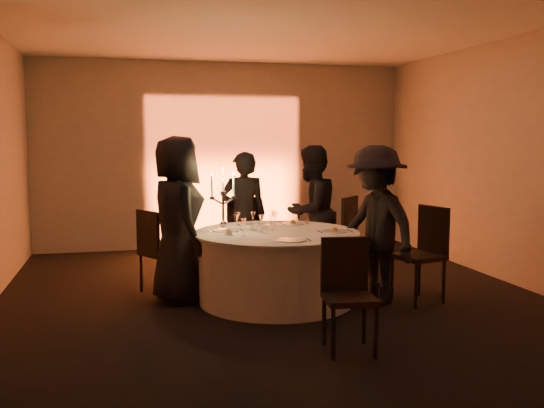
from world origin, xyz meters
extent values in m
plane|color=black|center=(0.00, 0.00, 0.00)|extent=(7.00, 7.00, 0.00)
plane|color=white|center=(0.00, 0.00, 3.00)|extent=(7.00, 7.00, 0.00)
plane|color=#9E9993|center=(0.00, 3.50, 1.50)|extent=(7.00, 0.00, 7.00)
plane|color=#9E9993|center=(0.00, -3.50, 1.50)|extent=(7.00, 0.00, 7.00)
plane|color=#9E9993|center=(3.00, 0.00, 1.50)|extent=(0.00, 7.00, 7.00)
cube|color=black|center=(0.00, 3.20, 0.05)|extent=(0.25, 0.12, 0.10)
cylinder|color=black|center=(0.00, 0.00, 0.01)|extent=(0.60, 0.60, 0.03)
cylinder|color=black|center=(0.00, 0.00, 0.38)|extent=(0.20, 0.20, 0.75)
cylinder|color=white|center=(0.00, 0.00, 0.38)|extent=(1.68, 1.68, 0.75)
cylinder|color=white|center=(0.00, 0.00, 0.76)|extent=(1.80, 1.80, 0.02)
cube|color=black|center=(-1.18, 0.70, 0.46)|extent=(0.58, 0.58, 0.05)
cube|color=black|center=(-1.34, 0.60, 0.72)|extent=(0.25, 0.38, 0.48)
cylinder|color=black|center=(-0.93, 0.64, 0.23)|extent=(0.04, 0.04, 0.45)
cylinder|color=black|center=(-1.12, 0.95, 0.23)|extent=(0.04, 0.04, 0.45)
cylinder|color=black|center=(-1.24, 0.45, 0.23)|extent=(0.04, 0.04, 0.45)
cylinder|color=black|center=(-1.43, 0.76, 0.23)|extent=(0.04, 0.04, 0.45)
cube|color=black|center=(-0.06, 1.73, 0.48)|extent=(0.45, 0.45, 0.05)
cube|color=black|center=(-0.07, 1.53, 0.75)|extent=(0.44, 0.05, 0.50)
cylinder|color=black|center=(0.14, 1.91, 0.23)|extent=(0.04, 0.04, 0.47)
cylinder|color=black|center=(-0.24, 1.93, 0.23)|extent=(0.04, 0.04, 0.47)
cylinder|color=black|center=(0.12, 1.54, 0.23)|extent=(0.04, 0.04, 0.47)
cylinder|color=black|center=(-0.25, 1.55, 0.23)|extent=(0.04, 0.04, 0.47)
cube|color=black|center=(1.01, 0.97, 0.50)|extent=(0.65, 0.65, 0.05)
cube|color=black|center=(1.16, 0.82, 0.78)|extent=(0.34, 0.36, 0.52)
cylinder|color=black|center=(1.01, 1.24, 0.25)|extent=(0.04, 0.04, 0.49)
cylinder|color=black|center=(0.74, 0.96, 0.25)|extent=(0.04, 0.04, 0.49)
cylinder|color=black|center=(1.29, 0.97, 0.25)|extent=(0.04, 0.04, 0.49)
cylinder|color=black|center=(1.02, 0.69, 0.25)|extent=(0.04, 0.04, 0.49)
cube|color=black|center=(1.49, -0.38, 0.50)|extent=(0.55, 0.55, 0.05)
cube|color=black|center=(1.69, -0.33, 0.78)|extent=(0.15, 0.45, 0.52)
cylinder|color=black|center=(1.26, -0.24, 0.24)|extent=(0.04, 0.04, 0.49)
cylinder|color=black|center=(1.35, -0.62, 0.24)|extent=(0.04, 0.04, 0.49)
cylinder|color=black|center=(1.63, -0.15, 0.24)|extent=(0.04, 0.04, 0.49)
cylinder|color=black|center=(1.73, -0.52, 0.24)|extent=(0.04, 0.04, 0.49)
cube|color=black|center=(0.20, -1.68, 0.45)|extent=(0.46, 0.46, 0.05)
cube|color=black|center=(0.23, -1.49, 0.71)|extent=(0.41, 0.09, 0.47)
cylinder|color=black|center=(0.01, -1.83, 0.22)|extent=(0.04, 0.04, 0.44)
cylinder|color=black|center=(0.36, -1.87, 0.22)|extent=(0.04, 0.04, 0.44)
cylinder|color=black|center=(0.05, -1.48, 0.22)|extent=(0.04, 0.04, 0.44)
cylinder|color=black|center=(0.40, -1.52, 0.22)|extent=(0.04, 0.04, 0.44)
imported|color=black|center=(-1.04, 0.26, 0.90)|extent=(0.77, 0.99, 1.80)
imported|color=black|center=(-0.12, 1.23, 0.80)|extent=(0.62, 0.44, 1.61)
imported|color=black|center=(0.72, 1.03, 0.84)|extent=(1.04, 0.99, 1.69)
imported|color=black|center=(1.01, -0.34, 0.85)|extent=(0.95, 1.24, 1.70)
cylinder|color=white|center=(-0.53, 0.17, 0.78)|extent=(0.29, 0.29, 0.01)
cube|color=#BBBBBF|center=(-0.70, 0.17, 0.78)|extent=(0.01, 0.17, 0.01)
cube|color=#BBBBBF|center=(-0.36, 0.17, 0.78)|extent=(0.02, 0.17, 0.01)
cylinder|color=white|center=(-0.14, 0.52, 0.78)|extent=(0.27, 0.27, 0.01)
cube|color=#BBBBBF|center=(-0.31, 0.52, 0.78)|extent=(0.02, 0.17, 0.01)
cube|color=#BBBBBF|center=(0.03, 0.52, 0.78)|extent=(0.01, 0.17, 0.01)
cylinder|color=white|center=(0.33, 0.51, 0.78)|extent=(0.26, 0.26, 0.01)
cube|color=#BBBBBF|center=(0.16, 0.51, 0.78)|extent=(0.02, 0.17, 0.01)
cube|color=#BBBBBF|center=(0.50, 0.51, 0.78)|extent=(0.01, 0.17, 0.01)
sphere|color=gold|center=(0.33, 0.51, 0.82)|extent=(0.07, 0.07, 0.07)
cylinder|color=white|center=(0.61, -0.17, 0.78)|extent=(0.27, 0.27, 0.01)
cube|color=#BBBBBF|center=(0.44, -0.17, 0.78)|extent=(0.02, 0.17, 0.01)
cube|color=#BBBBBF|center=(0.78, -0.17, 0.78)|extent=(0.01, 0.17, 0.01)
sphere|color=gold|center=(0.61, -0.17, 0.82)|extent=(0.07, 0.07, 0.07)
cylinder|color=white|center=(0.00, -0.61, 0.78)|extent=(0.29, 0.29, 0.01)
cube|color=#BBBBBF|center=(-0.17, -0.61, 0.78)|extent=(0.02, 0.17, 0.01)
cube|color=#BBBBBF|center=(0.17, -0.61, 0.78)|extent=(0.02, 0.17, 0.01)
cylinder|color=white|center=(-0.54, -0.10, 0.77)|extent=(0.11, 0.11, 0.01)
cylinder|color=white|center=(-0.54, -0.10, 0.81)|extent=(0.07, 0.07, 0.06)
cylinder|color=silver|center=(-0.55, 0.19, 0.78)|extent=(0.14, 0.14, 0.02)
sphere|color=silver|center=(-0.55, 0.19, 0.85)|extent=(0.08, 0.08, 0.08)
cylinder|color=silver|center=(-0.55, 0.19, 0.99)|extent=(0.03, 0.03, 0.37)
cylinder|color=silver|center=(-0.55, 0.19, 1.19)|extent=(0.06, 0.06, 0.03)
cylinder|color=white|center=(-0.55, 0.19, 1.31)|extent=(0.02, 0.02, 0.24)
cone|color=yellow|center=(-0.55, 0.19, 1.45)|extent=(0.02, 0.02, 0.04)
cylinder|color=silver|center=(-0.61, 0.19, 1.10)|extent=(0.13, 0.02, 0.09)
cylinder|color=silver|center=(-0.67, 0.19, 1.13)|extent=(0.06, 0.06, 0.03)
cylinder|color=white|center=(-0.67, 0.19, 1.26)|extent=(0.02, 0.02, 0.24)
cone|color=yellow|center=(-0.67, 0.19, 1.40)|extent=(0.02, 0.02, 0.04)
cylinder|color=silver|center=(-0.49, 0.19, 1.10)|extent=(0.13, 0.02, 0.09)
cylinder|color=silver|center=(-0.43, 0.19, 1.13)|extent=(0.06, 0.06, 0.03)
cylinder|color=white|center=(-0.43, 0.19, 1.26)|extent=(0.02, 0.02, 0.24)
cone|color=yellow|center=(-0.43, 0.19, 1.40)|extent=(0.02, 0.02, 0.04)
cylinder|color=white|center=(0.07, 0.42, 0.77)|extent=(0.06, 0.06, 0.01)
cylinder|color=white|center=(0.07, 0.42, 0.83)|extent=(0.01, 0.01, 0.10)
cone|color=white|center=(0.07, 0.42, 0.92)|extent=(0.07, 0.07, 0.09)
cylinder|color=white|center=(-0.20, 0.28, 0.77)|extent=(0.06, 0.06, 0.01)
cylinder|color=white|center=(-0.20, 0.28, 0.83)|extent=(0.01, 0.01, 0.10)
cone|color=white|center=(-0.20, 0.28, 0.92)|extent=(0.07, 0.07, 0.09)
cylinder|color=white|center=(-0.17, 0.01, 0.77)|extent=(0.06, 0.06, 0.01)
cylinder|color=white|center=(-0.17, 0.01, 0.83)|extent=(0.01, 0.01, 0.10)
cone|color=white|center=(-0.17, 0.01, 0.92)|extent=(0.07, 0.07, 0.09)
cylinder|color=white|center=(-0.43, 0.07, 0.77)|extent=(0.06, 0.06, 0.01)
cylinder|color=white|center=(-0.43, 0.07, 0.83)|extent=(0.01, 0.01, 0.10)
cone|color=white|center=(-0.43, 0.07, 0.92)|extent=(0.07, 0.07, 0.09)
cylinder|color=white|center=(-0.38, 0.27, 0.77)|extent=(0.06, 0.06, 0.01)
cylinder|color=white|center=(-0.38, 0.27, 0.83)|extent=(0.01, 0.01, 0.10)
cone|color=white|center=(-0.38, 0.27, 0.92)|extent=(0.07, 0.07, 0.09)
cylinder|color=white|center=(-0.04, 0.05, 0.77)|extent=(0.06, 0.06, 0.01)
cylinder|color=white|center=(-0.04, 0.05, 0.83)|extent=(0.01, 0.01, 0.10)
cone|color=white|center=(-0.04, 0.05, 0.92)|extent=(0.07, 0.07, 0.09)
cylinder|color=white|center=(0.05, 0.28, 0.77)|extent=(0.06, 0.06, 0.01)
cylinder|color=white|center=(0.05, 0.28, 0.83)|extent=(0.01, 0.01, 0.10)
cone|color=white|center=(0.05, 0.28, 0.92)|extent=(0.07, 0.07, 0.09)
cylinder|color=white|center=(-0.41, -0.26, 0.77)|extent=(0.06, 0.06, 0.01)
cylinder|color=white|center=(-0.41, -0.26, 0.83)|extent=(0.01, 0.01, 0.10)
cone|color=white|center=(-0.41, -0.26, 0.92)|extent=(0.07, 0.07, 0.09)
cylinder|color=white|center=(0.03, 0.14, 0.77)|extent=(0.06, 0.06, 0.01)
cylinder|color=white|center=(0.03, 0.14, 0.83)|extent=(0.01, 0.01, 0.10)
cone|color=white|center=(0.03, 0.14, 0.92)|extent=(0.07, 0.07, 0.09)
cylinder|color=white|center=(-0.15, -0.10, 0.82)|extent=(0.07, 0.07, 0.09)
cylinder|color=white|center=(-0.22, 0.12, 0.82)|extent=(0.07, 0.07, 0.09)
camera|label=1|loc=(-1.59, -6.29, 1.77)|focal=40.00mm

